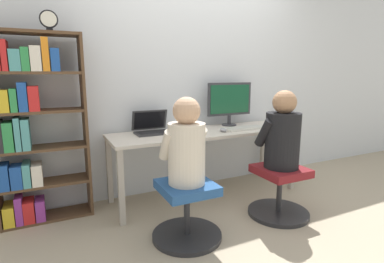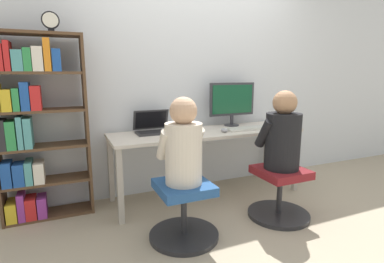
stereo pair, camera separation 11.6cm
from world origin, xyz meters
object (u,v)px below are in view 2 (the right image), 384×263
Objects in this scene: desk_clock at (50,21)px; bookshelf at (31,127)px; laptop at (154,128)px; desktop_monitor at (232,102)px; keyboard at (246,129)px; office_chair_right at (184,211)px; person_at_monitor at (283,135)px; office_chair_left at (280,193)px; person_at_laptop at (183,145)px.

bookshelf is at bearing 166.44° from desk_clock.
desk_clock reaches higher than laptop.
desktop_monitor is 0.38m from keyboard.
desk_clock is at bearing 173.86° from keyboard.
person_at_monitor is (0.93, -0.01, 0.54)m from office_chair_right.
keyboard is at bearing 88.07° from person_at_monitor.
bookshelf reaches higher than person_at_monitor.
office_chair_right is at bearing -148.41° from keyboard.
desk_clock is (0.23, -0.05, 0.88)m from bookshelf.
office_chair_left is 0.80× the size of person_at_monitor.
laptop is 0.65× the size of office_chair_left.
person_at_laptop is (-0.93, 0.01, 0.53)m from office_chair_left.
desktop_monitor is 2.03m from bookshelf.
person_at_laptop is 4.16× the size of desk_clock.
laptop is at bearing 89.58° from person_at_laptop.
bookshelf reaches higher than keyboard.
desktop_monitor reaches higher than laptop.
laptop is 2.27× the size of desk_clock.
office_chair_right is 0.84× the size of person_at_laptop.
desk_clock reaches higher than bookshelf.
desktop_monitor reaches higher than keyboard.
bookshelf is 10.17× the size of desk_clock.
person_at_monitor is at bearing -23.73° from desk_clock.
keyboard is at bearing -87.21° from desktop_monitor.
laptop reaches higher than office_chair_right.
laptop reaches higher than keyboard.
person_at_laptop reaches higher than laptop.
person_at_monitor is (-0.02, -0.59, 0.04)m from keyboard.
desktop_monitor is at bearing 0.84° from bookshelf.
keyboard is 0.27× the size of bookshelf.
desktop_monitor is at bearing 42.63° from office_chair_right.
keyboard is 2.07m from desk_clock.
desktop_monitor is 0.34× the size of bookshelf.
desktop_monitor is 0.84× the size of person_at_laptop.
keyboard is at bearing -13.83° from laptop.
office_chair_right is 1.50m from bookshelf.
desk_clock is at bearing 137.73° from person_at_laptop.
laptop is 0.98m from keyboard.
desktop_monitor is 3.51× the size of desk_clock.
desk_clock is (-1.79, 0.79, 1.49)m from office_chair_left.
office_chair_left is 0.54m from person_at_monitor.
keyboard is at bearing 31.59° from office_chair_right.
office_chair_right is (-0.95, -0.59, -0.49)m from keyboard.
office_chair_left is (-0.01, -0.88, -0.75)m from desktop_monitor.
keyboard is 0.80× the size of office_chair_right.
desktop_monitor is 0.81× the size of person_at_monitor.
person_at_laptop is 1.50m from desk_clock.
desk_clock is at bearing 156.14° from office_chair_left.
office_chair_right is 0.34× the size of bookshelf.
office_chair_right is 1.89m from desk_clock.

